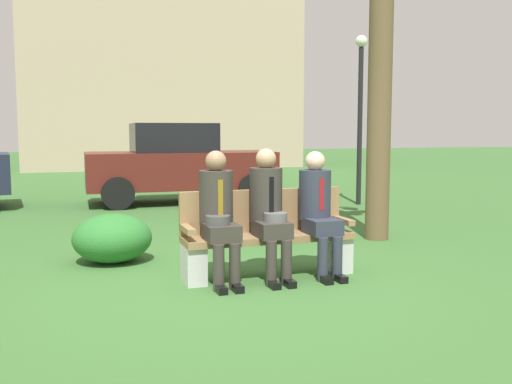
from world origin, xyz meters
TOP-DOWN VIEW (x-y plane):
  - ground_plane at (0.00, 0.00)m, footprint 80.00×80.00m
  - park_bench at (0.35, 0.22)m, footprint 1.79×0.44m
  - seated_man_left at (-0.20, 0.09)m, footprint 0.34×0.72m
  - seated_man_middle at (0.33, 0.09)m, footprint 0.34×0.72m
  - seated_man_right at (0.89, 0.10)m, footprint 0.34×0.72m
  - shrub_near_bench at (1.17, 2.22)m, footprint 1.12×1.03m
  - shrub_mid_lawn at (-1.13, 1.36)m, footprint 0.91×0.83m
  - parked_car_far at (0.70, 6.62)m, footprint 3.94×1.78m
  - street_lamp at (4.17, 5.12)m, footprint 0.24×0.24m
  - building_backdrop at (2.51, 20.71)m, footprint 11.80×7.71m

SIDE VIEW (x-z plane):
  - ground_plane at x=0.00m, z-range 0.00..0.00m
  - shrub_mid_lawn at x=-1.13m, z-range 0.00..0.57m
  - shrub_near_bench at x=1.17m, z-range 0.00..0.70m
  - park_bench at x=0.35m, z-range -0.03..0.87m
  - seated_man_right at x=0.89m, z-range 0.08..1.38m
  - seated_man_left at x=-0.20m, z-range 0.07..1.40m
  - seated_man_middle at x=0.33m, z-range 0.07..1.41m
  - parked_car_far at x=0.70m, z-range 0.00..1.68m
  - street_lamp at x=4.17m, z-range 0.40..3.85m
  - building_backdrop at x=2.51m, z-range 0.02..13.77m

